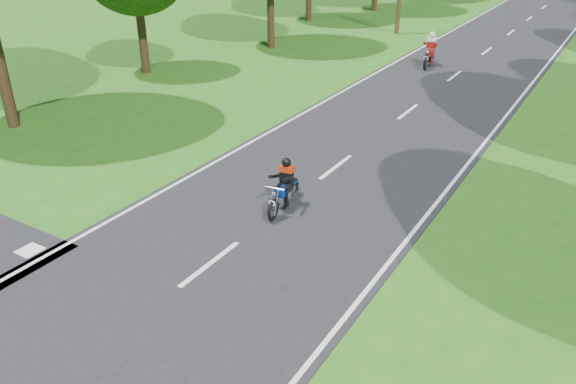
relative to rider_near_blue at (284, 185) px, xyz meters
The scene contains 4 objects.
ground 5.04m from the rider_near_blue, 90.32° to the right, with size 160.00×160.00×0.00m, color #215A14.
road_markings 43.14m from the rider_near_blue, 90.22° to the left, with size 7.40×140.00×0.01m.
rider_near_blue is the anchor object (origin of this frame).
rider_far_red 16.21m from the rider_near_blue, 95.88° to the left, with size 0.65×1.95×1.62m, color #9A120B, non-canonical shape.
Camera 1 is at (6.74, -5.79, 6.88)m, focal length 35.00 mm.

